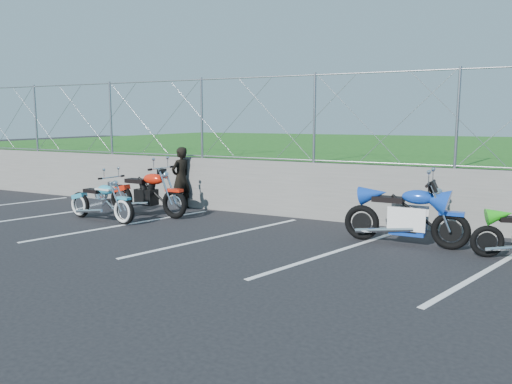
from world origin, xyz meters
The scene contains 9 objects.
ground centered at (0.00, 0.00, 0.00)m, with size 90.00×90.00×0.00m, color black.
retaining_wall centered at (0.00, 3.50, 0.65)m, with size 30.00×0.22×1.30m, color #63635E.
grass_field centered at (0.00, 13.50, 0.65)m, with size 30.00×20.00×1.30m, color #1A5115.
chain_link_fence centered at (0.00, 3.50, 2.30)m, with size 28.00×0.03×2.00m.
parking_lines centered at (1.20, 1.00, 0.00)m, with size 18.29×4.31×0.01m.
cruiser_turquoise centered at (-3.14, 1.09, 0.41)m, with size 2.07×0.65×1.03m.
naked_orange centered at (-2.64, 2.09, 0.50)m, with size 2.35×0.80×1.17m.
sportbike_blue centered at (3.36, 1.98, 0.50)m, with size 2.26×0.81×1.17m.
person_standing centered at (-2.46, 3.20, 0.79)m, with size 0.58×0.38×1.58m, color black.
Camera 1 is at (4.92, -7.21, 2.29)m, focal length 35.00 mm.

